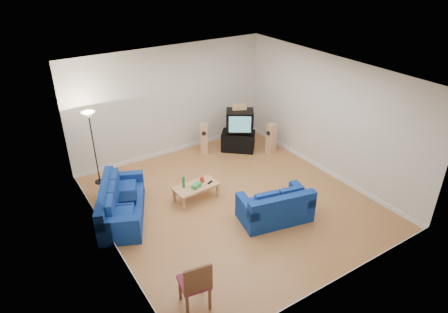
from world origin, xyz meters
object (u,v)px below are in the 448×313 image
sofa_three_seat (120,206)px  coffee_table (196,187)px  tv_stand (238,141)px  television (240,121)px  sofa_loveseat (276,209)px

sofa_three_seat → coffee_table: sofa_three_seat is taller
tv_stand → television: size_ratio=1.00×
sofa_three_seat → coffee_table: 1.85m
sofa_three_seat → sofa_loveseat: 3.56m
sofa_three_seat → television: television is taller
sofa_loveseat → tv_stand: (1.27, 3.36, -0.00)m
tv_stand → television: television is taller
coffee_table → tv_stand: 2.91m
sofa_loveseat → sofa_three_seat: bearing=157.9°
sofa_three_seat → television: bearing=131.5°
television → sofa_three_seat: bearing=-129.1°
tv_stand → sofa_three_seat: bearing=-120.5°
coffee_table → tv_stand: size_ratio=1.14×
sofa_loveseat → television: 3.61m
sofa_loveseat → coffee_table: sofa_loveseat is taller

